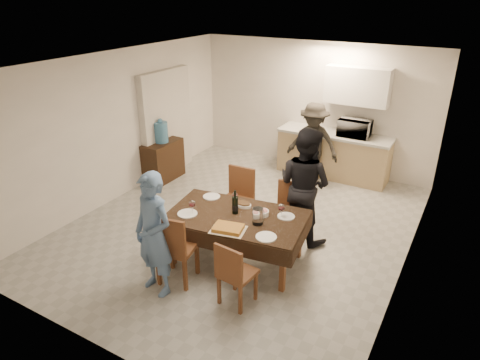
{
  "coord_description": "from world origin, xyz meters",
  "views": [
    {
      "loc": [
        2.98,
        -5.26,
        3.56
      ],
      "look_at": [
        0.14,
        -0.3,
        0.96
      ],
      "focal_mm": 32.0,
      "sensor_mm": 36.0,
      "label": 1
    }
  ],
  "objects_px": {
    "water_jug": "(161,132)",
    "savoury_tart": "(228,228)",
    "person_near": "(154,235)",
    "wine_bottle": "(235,202)",
    "microwave": "(355,128)",
    "console": "(163,161)",
    "water_pitcher": "(258,216)",
    "person_far": "(304,185)",
    "dining_table": "(236,218)",
    "person_kitchen": "(313,143)"
  },
  "relations": [
    {
      "from": "person_kitchen",
      "to": "console",
      "type": "bearing_deg",
      "value": -151.96
    },
    {
      "from": "water_jug",
      "to": "wine_bottle",
      "type": "relative_size",
      "value": 1.17
    },
    {
      "from": "console",
      "to": "water_pitcher",
      "type": "height_order",
      "value": "water_pitcher"
    },
    {
      "from": "water_jug",
      "to": "wine_bottle",
      "type": "distance_m",
      "value": 3.13
    },
    {
      "from": "water_jug",
      "to": "water_pitcher",
      "type": "distance_m",
      "value": 3.52
    },
    {
      "from": "console",
      "to": "savoury_tart",
      "type": "xyz_separation_m",
      "value": [
        2.79,
        -2.1,
        0.36
      ]
    },
    {
      "from": "savoury_tart",
      "to": "person_kitchen",
      "type": "relative_size",
      "value": 0.27
    },
    {
      "from": "savoury_tart",
      "to": "person_near",
      "type": "xyz_separation_m",
      "value": [
        -0.65,
        -0.67,
        0.06
      ]
    },
    {
      "from": "console",
      "to": "microwave",
      "type": "height_order",
      "value": "microwave"
    },
    {
      "from": "person_near",
      "to": "person_far",
      "type": "distance_m",
      "value": 2.37
    },
    {
      "from": "wine_bottle",
      "to": "person_near",
      "type": "bearing_deg",
      "value": -114.44
    },
    {
      "from": "person_near",
      "to": "person_kitchen",
      "type": "bearing_deg",
      "value": 93.39
    },
    {
      "from": "water_jug",
      "to": "person_far",
      "type": "relative_size",
      "value": 0.23
    },
    {
      "from": "water_jug",
      "to": "person_near",
      "type": "bearing_deg",
      "value": -52.3
    },
    {
      "from": "savoury_tart",
      "to": "microwave",
      "type": "relative_size",
      "value": 0.73
    },
    {
      "from": "water_jug",
      "to": "person_far",
      "type": "height_order",
      "value": "person_far"
    },
    {
      "from": "dining_table",
      "to": "microwave",
      "type": "xyz_separation_m",
      "value": [
        0.56,
        3.56,
        0.38
      ]
    },
    {
      "from": "microwave",
      "to": "person_kitchen",
      "type": "distance_m",
      "value": 0.84
    },
    {
      "from": "savoury_tart",
      "to": "person_far",
      "type": "height_order",
      "value": "person_far"
    },
    {
      "from": "wine_bottle",
      "to": "microwave",
      "type": "distance_m",
      "value": 3.56
    },
    {
      "from": "microwave",
      "to": "dining_table",
      "type": "bearing_deg",
      "value": 81.06
    },
    {
      "from": "water_jug",
      "to": "person_near",
      "type": "distance_m",
      "value": 3.51
    },
    {
      "from": "dining_table",
      "to": "person_near",
      "type": "xyz_separation_m",
      "value": [
        -0.55,
        -1.05,
        0.12
      ]
    },
    {
      "from": "console",
      "to": "person_kitchen",
      "type": "distance_m",
      "value": 2.97
    },
    {
      "from": "dining_table",
      "to": "microwave",
      "type": "relative_size",
      "value": 3.34
    },
    {
      "from": "console",
      "to": "water_jug",
      "type": "relative_size",
      "value": 2.11
    },
    {
      "from": "wine_bottle",
      "to": "microwave",
      "type": "bearing_deg",
      "value": 80.14
    },
    {
      "from": "person_far",
      "to": "person_near",
      "type": "bearing_deg",
      "value": 75.99
    },
    {
      "from": "console",
      "to": "wine_bottle",
      "type": "bearing_deg",
      "value": -32.33
    },
    {
      "from": "water_jug",
      "to": "savoury_tart",
      "type": "distance_m",
      "value": 3.5
    },
    {
      "from": "person_near",
      "to": "person_far",
      "type": "height_order",
      "value": "person_far"
    },
    {
      "from": "savoury_tart",
      "to": "person_far",
      "type": "bearing_deg",
      "value": 72.53
    },
    {
      "from": "person_near",
      "to": "water_jug",
      "type": "bearing_deg",
      "value": 137.34
    },
    {
      "from": "microwave",
      "to": "water_pitcher",
      "type": "bearing_deg",
      "value": 86.67
    },
    {
      "from": "water_jug",
      "to": "person_far",
      "type": "bearing_deg",
      "value": -11.72
    },
    {
      "from": "water_pitcher",
      "to": "person_kitchen",
      "type": "xyz_separation_m",
      "value": [
        -0.44,
        3.16,
        -0.04
      ]
    },
    {
      "from": "person_far",
      "to": "person_kitchen",
      "type": "height_order",
      "value": "person_far"
    },
    {
      "from": "dining_table",
      "to": "wine_bottle",
      "type": "bearing_deg",
      "value": 126.98
    },
    {
      "from": "person_near",
      "to": "person_kitchen",
      "type": "relative_size",
      "value": 1.02
    },
    {
      "from": "microwave",
      "to": "wine_bottle",
      "type": "bearing_deg",
      "value": 80.14
    },
    {
      "from": "wine_bottle",
      "to": "console",
      "type": "bearing_deg",
      "value": 147.67
    },
    {
      "from": "dining_table",
      "to": "wine_bottle",
      "type": "height_order",
      "value": "wine_bottle"
    },
    {
      "from": "wine_bottle",
      "to": "microwave",
      "type": "height_order",
      "value": "microwave"
    },
    {
      "from": "person_near",
      "to": "person_kitchen",
      "type": "height_order",
      "value": "person_near"
    },
    {
      "from": "water_jug",
      "to": "person_near",
      "type": "relative_size",
      "value": 0.25
    },
    {
      "from": "dining_table",
      "to": "savoury_tart",
      "type": "height_order",
      "value": "savoury_tart"
    },
    {
      "from": "savoury_tart",
      "to": "microwave",
      "type": "bearing_deg",
      "value": 83.34
    },
    {
      "from": "water_pitcher",
      "to": "person_near",
      "type": "distance_m",
      "value": 1.35
    },
    {
      "from": "console",
      "to": "person_far",
      "type": "distance_m",
      "value": 3.35
    },
    {
      "from": "water_jug",
      "to": "microwave",
      "type": "xyz_separation_m",
      "value": [
        3.25,
        1.83,
        0.09
      ]
    }
  ]
}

